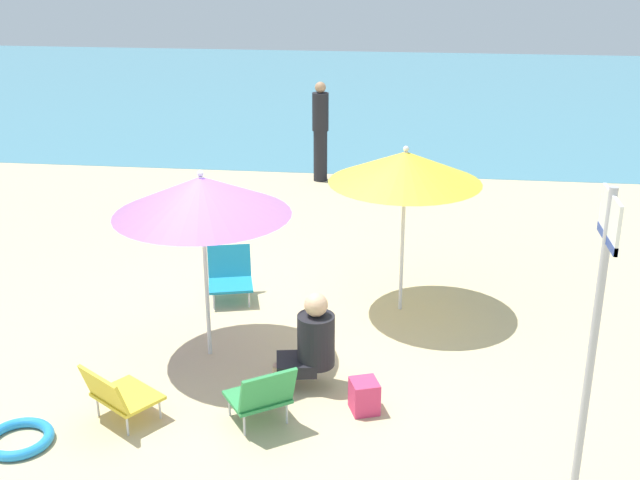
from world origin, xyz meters
The scene contains 12 objects.
ground_plane centered at (0.00, 0.00, 0.00)m, with size 40.00×40.00×0.00m, color #CCB789.
sea_water centered at (0.00, 14.49, 0.00)m, with size 40.00×16.00×0.01m, color teal.
umbrella_purple centered at (-0.40, -0.07, 1.64)m, with size 1.67×1.67×1.89m.
umbrella_yellow centered at (1.45, 1.19, 1.63)m, with size 1.62×1.62×1.86m.
beach_chair_a centered at (-0.86, -1.34, 0.28)m, with size 0.72×0.71×0.53m.
beach_chair_b centered at (0.36, -1.24, 0.30)m, with size 0.69×0.69×0.58m.
beach_chair_c centered at (-0.49, 1.25, 0.29)m, with size 0.61×0.66×0.58m.
person_a centered at (-0.04, 6.08, 0.85)m, with size 0.27×0.27×1.67m.
person_b centered at (0.68, -0.55, 0.45)m, with size 0.57×0.40×0.93m.
warning_sign centered at (2.83, -1.78, 1.54)m, with size 0.06×0.53×2.36m.
swim_ring centered at (-1.57, -1.74, 0.04)m, with size 0.56×0.56×0.09m, color #238CD8.
beach_bag centered at (1.19, -0.91, 0.15)m, with size 0.24×0.23×0.29m, color #DB3866.
Camera 1 is at (1.55, -6.95, 3.88)m, focal length 45.11 mm.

